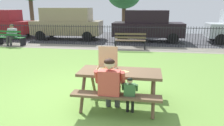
% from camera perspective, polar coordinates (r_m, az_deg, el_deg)
% --- Properties ---
extents(ground, '(28.00, 11.04, 0.02)m').
position_cam_1_polar(ground, '(6.78, -5.75, -3.59)').
color(ground, '#71A043').
extents(cobblestone_walkway, '(28.00, 1.40, 0.01)m').
position_cam_1_polar(cobblestone_walkway, '(11.36, 0.53, 4.09)').
color(cobblestone_walkway, gray).
extents(street_asphalt, '(28.00, 6.62, 0.01)m').
position_cam_1_polar(street_asphalt, '(15.28, 2.86, 6.88)').
color(street_asphalt, '#424247').
extents(picnic_table_foreground, '(1.81, 1.49, 0.79)m').
position_cam_1_polar(picnic_table_foreground, '(4.69, 2.13, -4.22)').
color(picnic_table_foreground, brown).
rests_on(picnic_table_foreground, ground).
extents(pizza_box_open, '(0.47, 0.49, 0.50)m').
position_cam_1_polar(pizza_box_open, '(4.72, -1.33, -0.70)').
color(pizza_box_open, tan).
rests_on(pizza_box_open, picnic_table_foreground).
extents(pizza_slice_on_table, '(0.22, 0.18, 0.02)m').
position_cam_1_polar(pizza_slice_on_table, '(4.61, 2.92, -2.22)').
color(pizza_slice_on_table, '#F2CE73').
rests_on(pizza_slice_on_table, picnic_table_foreground).
extents(adult_at_table, '(0.61, 0.59, 1.19)m').
position_cam_1_polar(adult_at_table, '(4.22, -0.48, -5.57)').
color(adult_at_table, '#484848').
rests_on(adult_at_table, ground).
extents(child_at_table, '(0.32, 0.31, 0.83)m').
position_cam_1_polar(child_at_table, '(4.21, 4.86, -7.93)').
color(child_at_table, black).
rests_on(child_at_table, ground).
extents(iron_fence_streetside, '(23.33, 0.03, 1.14)m').
position_cam_1_polar(iron_fence_streetside, '(11.95, 1.06, 7.48)').
color(iron_fence_streetside, black).
rests_on(iron_fence_streetside, ground).
extents(park_bench_left, '(1.62, 0.56, 0.85)m').
position_cam_1_polar(park_bench_left, '(13.43, -25.77, 6.12)').
color(park_bench_left, '#1F622A').
rests_on(park_bench_left, ground).
extents(park_bench_center, '(1.63, 0.58, 0.85)m').
position_cam_1_polar(park_bench_center, '(11.05, 4.96, 5.94)').
color(park_bench_center, brown).
rests_on(park_bench_center, ground).
extents(person_on_park_bench, '(0.61, 0.59, 1.19)m').
position_cam_1_polar(person_on_park_bench, '(13.37, -25.57, 7.16)').
color(person_on_park_bench, '#343434').
rests_on(person_on_park_bench, ground).
extents(parked_car_far_left, '(4.41, 1.93, 1.94)m').
position_cam_1_polar(parked_car_far_left, '(17.16, -27.80, 9.49)').
color(parked_car_far_left, maroon).
rests_on(parked_car_far_left, ground).
extents(parked_car_left, '(4.67, 2.10, 2.08)m').
position_cam_1_polar(parked_car_left, '(14.74, -11.99, 10.60)').
color(parked_car_left, '#998662').
rests_on(parked_car_left, ground).
extents(parked_car_center, '(4.43, 1.97, 1.94)m').
position_cam_1_polar(parked_car_center, '(13.76, 9.53, 10.04)').
color(parked_car_center, black).
rests_on(parked_car_center, ground).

